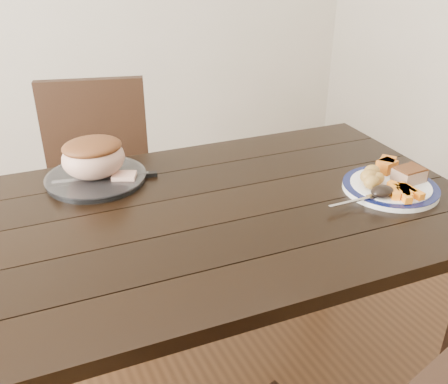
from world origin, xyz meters
name	(u,v)px	position (x,y,z in m)	size (l,w,h in m)	color
dining_table	(196,239)	(0.00, 0.00, 0.66)	(1.66, 1.01, 0.75)	black
chair_far	(99,185)	(-0.12, 0.73, 0.52)	(0.52, 0.53, 0.93)	black
dinner_plate	(390,188)	(0.58, -0.14, 0.76)	(0.28, 0.28, 0.02)	white
plate_rim	(391,185)	(0.58, -0.14, 0.77)	(0.28, 0.28, 0.02)	#0B113A
serving_platter	(96,179)	(-0.20, 0.31, 0.76)	(0.30, 0.30, 0.02)	white
pork_slice	(409,175)	(0.64, -0.15, 0.79)	(0.08, 0.07, 0.04)	tan
roasted_potatoes	(371,176)	(0.53, -0.11, 0.79)	(0.10, 0.10, 0.04)	gold
carrot_batons	(404,192)	(0.56, -0.21, 0.78)	(0.09, 0.11, 0.02)	orange
pumpkin_wedges	(387,165)	(0.63, -0.06, 0.79)	(0.08, 0.07, 0.04)	orange
dark_mushroom	(382,191)	(0.50, -0.19, 0.79)	(0.07, 0.05, 0.03)	black
fork	(360,200)	(0.43, -0.18, 0.77)	(0.18, 0.03, 0.00)	silver
roast_joint	(93,158)	(-0.20, 0.31, 0.83)	(0.19, 0.16, 0.12)	tan
cut_slice	(124,176)	(-0.13, 0.25, 0.78)	(0.07, 0.06, 0.02)	tan
carving_knife	(125,177)	(-0.12, 0.28, 0.76)	(0.32, 0.09, 0.01)	silver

